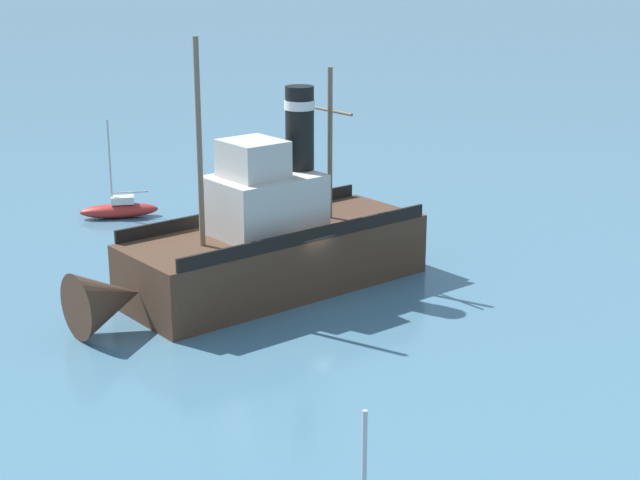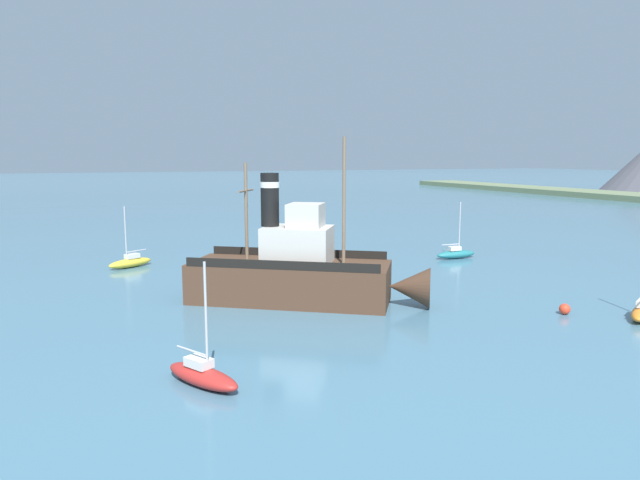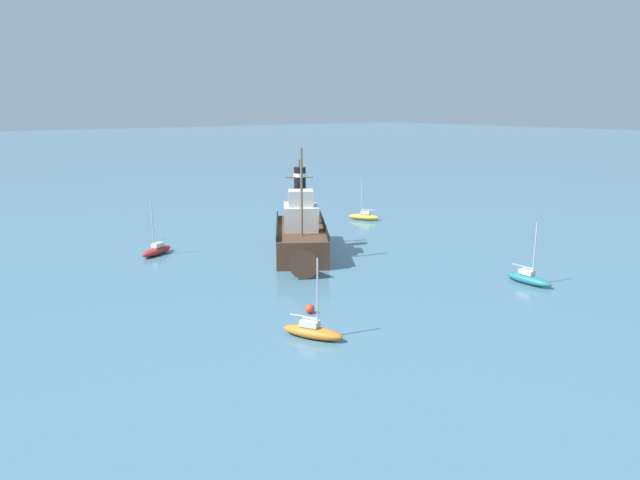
{
  "view_description": "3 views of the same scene",
  "coord_description": "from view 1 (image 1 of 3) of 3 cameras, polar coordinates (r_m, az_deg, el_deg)",
  "views": [
    {
      "loc": [
        -11.1,
        33.76,
        12.91
      ],
      "look_at": [
        -0.27,
        -1.1,
        1.87
      ],
      "focal_mm": 55.0,
      "sensor_mm": 36.0,
      "label": 1
    },
    {
      "loc": [
        33.3,
        -11.61,
        8.78
      ],
      "look_at": [
        -0.85,
        2.61,
        3.33
      ],
      "focal_mm": 32.0,
      "sensor_mm": 36.0,
      "label": 2
    },
    {
      "loc": [
        30.95,
        41.47,
        13.35
      ],
      "look_at": [
        1.54,
        3.04,
        1.88
      ],
      "focal_mm": 32.0,
      "sensor_mm": 36.0,
      "label": 3
    }
  ],
  "objects": [
    {
      "name": "sailboat_red",
      "position": [
        49.17,
        -11.6,
        1.78
      ],
      "size": [
        3.86,
        2.8,
        4.9
      ],
      "color": "#B22823",
      "rests_on": "ground"
    },
    {
      "name": "ground_plane",
      "position": [
        37.81,
        -0.88,
        -3.13
      ],
      "size": [
        600.0,
        600.0,
        0.0
      ],
      "primitive_type": "plane",
      "color": "#477289"
    },
    {
      "name": "old_tugboat",
      "position": [
        37.51,
        -3.34,
        -0.38
      ],
      "size": [
        10.8,
        13.85,
        9.9
      ],
      "color": "#4C3323",
      "rests_on": "ground"
    }
  ]
}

